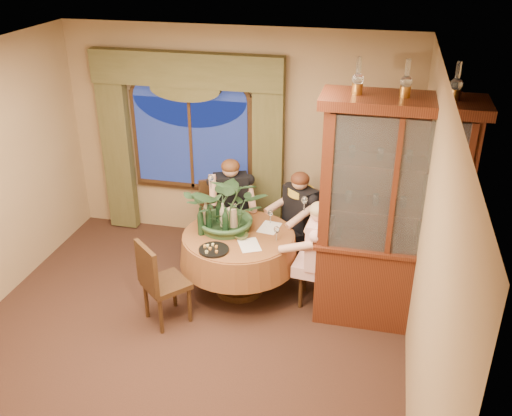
% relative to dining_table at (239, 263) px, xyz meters
% --- Properties ---
extents(floor, '(5.00, 5.00, 0.00)m').
position_rel_dining_table_xyz_m(floor, '(-0.35, -1.19, -0.38)').
color(floor, black).
rests_on(floor, ground).
extents(wall_back, '(4.50, 0.00, 4.50)m').
position_rel_dining_table_xyz_m(wall_back, '(-0.35, 1.31, 1.02)').
color(wall_back, '#917651').
rests_on(wall_back, ground).
extents(wall_right, '(0.00, 5.00, 5.00)m').
position_rel_dining_table_xyz_m(wall_right, '(1.90, -1.19, 1.02)').
color(wall_right, '#917651').
rests_on(wall_right, ground).
extents(ceiling, '(5.00, 5.00, 0.00)m').
position_rel_dining_table_xyz_m(ceiling, '(-0.35, -1.19, 2.42)').
color(ceiling, white).
rests_on(ceiling, wall_back).
extents(window, '(1.62, 0.10, 1.32)m').
position_rel_dining_table_xyz_m(window, '(-0.95, 1.24, 0.92)').
color(window, navy).
rests_on(window, wall_back).
extents(arched_transom, '(1.60, 0.06, 0.44)m').
position_rel_dining_table_xyz_m(arched_transom, '(-0.95, 1.24, 1.71)').
color(arched_transom, navy).
rests_on(arched_transom, wall_back).
extents(drapery_left, '(0.38, 0.14, 2.32)m').
position_rel_dining_table_xyz_m(drapery_left, '(-1.98, 1.19, 0.80)').
color(drapery_left, '#434121').
rests_on(drapery_left, floor).
extents(drapery_right, '(0.38, 0.14, 2.32)m').
position_rel_dining_table_xyz_m(drapery_right, '(0.08, 1.19, 0.80)').
color(drapery_right, '#434121').
rests_on(drapery_right, floor).
extents(swag_valance, '(2.45, 0.16, 0.42)m').
position_rel_dining_table_xyz_m(swag_valance, '(-0.95, 1.16, 1.90)').
color(swag_valance, '#434121').
rests_on(swag_valance, wall_back).
extents(dining_table, '(1.62, 1.62, 0.75)m').
position_rel_dining_table_xyz_m(dining_table, '(0.00, 0.00, 0.00)').
color(dining_table, maroon).
rests_on(dining_table, floor).
extents(china_cabinet, '(1.51, 0.59, 2.45)m').
position_rel_dining_table_xyz_m(china_cabinet, '(1.61, -0.15, 0.85)').
color(china_cabinet, '#3E180E').
rests_on(china_cabinet, floor).
extents(oil_lamp_left, '(0.11, 0.11, 0.34)m').
position_rel_dining_table_xyz_m(oil_lamp_left, '(1.19, -0.15, 2.25)').
color(oil_lamp_left, '#A5722D').
rests_on(oil_lamp_left, china_cabinet).
extents(oil_lamp_center, '(0.11, 0.11, 0.34)m').
position_rel_dining_table_xyz_m(oil_lamp_center, '(1.61, -0.15, 2.25)').
color(oil_lamp_center, '#A5722D').
rests_on(oil_lamp_center, china_cabinet).
extents(oil_lamp_right, '(0.11, 0.11, 0.34)m').
position_rel_dining_table_xyz_m(oil_lamp_right, '(2.04, -0.15, 2.25)').
color(oil_lamp_right, '#A5722D').
rests_on(oil_lamp_right, china_cabinet).
extents(chair_right, '(0.42, 0.42, 0.96)m').
position_rel_dining_table_xyz_m(chair_right, '(0.92, 0.00, 0.10)').
color(chair_right, black).
rests_on(chair_right, floor).
extents(chair_back_right, '(0.58, 0.58, 0.96)m').
position_rel_dining_table_xyz_m(chair_back_right, '(0.50, 0.81, 0.10)').
color(chair_back_right, black).
rests_on(chair_back_right, floor).
extents(chair_back, '(0.57, 0.57, 0.96)m').
position_rel_dining_table_xyz_m(chair_back, '(-0.45, 0.77, 0.10)').
color(chair_back, black).
rests_on(chair_back, floor).
extents(chair_front_left, '(0.59, 0.59, 0.96)m').
position_rel_dining_table_xyz_m(chair_front_left, '(-0.61, -0.70, 0.10)').
color(chair_front_left, black).
rests_on(chair_front_left, floor).
extents(person_pink, '(0.47, 0.51, 1.29)m').
position_rel_dining_table_xyz_m(person_pink, '(0.92, -0.10, 0.27)').
color(person_pink, beige).
rests_on(person_pink, floor).
extents(person_back, '(0.60, 0.58, 1.33)m').
position_rel_dining_table_xyz_m(person_back, '(-0.30, 0.78, 0.29)').
color(person_back, black).
rests_on(person_back, floor).
extents(person_scarf, '(0.63, 0.62, 1.29)m').
position_rel_dining_table_xyz_m(person_scarf, '(0.59, 0.67, 0.27)').
color(person_scarf, black).
rests_on(person_scarf, floor).
extents(stoneware_vase, '(0.14, 0.14, 0.26)m').
position_rel_dining_table_xyz_m(stoneware_vase, '(-0.10, 0.11, 0.50)').
color(stoneware_vase, tan).
rests_on(stoneware_vase, dining_table).
extents(centerpiece_plant, '(0.94, 1.05, 0.82)m').
position_rel_dining_table_xyz_m(centerpiece_plant, '(-0.13, 0.12, 0.98)').
color(centerpiece_plant, '#2E522E').
rests_on(centerpiece_plant, dining_table).
extents(olive_bowl, '(0.16, 0.16, 0.05)m').
position_rel_dining_table_xyz_m(olive_bowl, '(0.05, -0.08, 0.40)').
color(olive_bowl, '#49522B').
rests_on(olive_bowl, dining_table).
extents(cheese_platter, '(0.32, 0.32, 0.02)m').
position_rel_dining_table_xyz_m(cheese_platter, '(-0.16, -0.41, 0.39)').
color(cheese_platter, black).
rests_on(cheese_platter, dining_table).
extents(wine_bottle_0, '(0.07, 0.07, 0.33)m').
position_rel_dining_table_xyz_m(wine_bottle_0, '(-0.27, 0.16, 0.54)').
color(wine_bottle_0, black).
rests_on(wine_bottle_0, dining_table).
extents(wine_bottle_1, '(0.07, 0.07, 0.33)m').
position_rel_dining_table_xyz_m(wine_bottle_1, '(-0.34, -0.01, 0.54)').
color(wine_bottle_1, black).
rests_on(wine_bottle_1, dining_table).
extents(wine_bottle_2, '(0.07, 0.07, 0.33)m').
position_rel_dining_table_xyz_m(wine_bottle_2, '(-0.39, 0.07, 0.54)').
color(wine_bottle_2, tan).
rests_on(wine_bottle_2, dining_table).
extents(wine_bottle_3, '(0.07, 0.07, 0.33)m').
position_rel_dining_table_xyz_m(wine_bottle_3, '(-0.14, -0.05, 0.54)').
color(wine_bottle_3, black).
rests_on(wine_bottle_3, dining_table).
extents(wine_bottle_4, '(0.07, 0.07, 0.33)m').
position_rel_dining_table_xyz_m(wine_bottle_4, '(-0.20, 0.06, 0.54)').
color(wine_bottle_4, tan).
rests_on(wine_bottle_4, dining_table).
extents(wine_bottle_5, '(0.07, 0.07, 0.33)m').
position_rel_dining_table_xyz_m(wine_bottle_5, '(-0.41, -0.10, 0.54)').
color(wine_bottle_5, black).
rests_on(wine_bottle_5, dining_table).
extents(tasting_paper_0, '(0.32, 0.36, 0.00)m').
position_rel_dining_table_xyz_m(tasting_paper_0, '(0.18, -0.21, 0.38)').
color(tasting_paper_0, white).
rests_on(tasting_paper_0, dining_table).
extents(tasting_paper_1, '(0.25, 0.33, 0.00)m').
position_rel_dining_table_xyz_m(tasting_paper_1, '(0.31, 0.23, 0.38)').
color(tasting_paper_1, white).
rests_on(tasting_paper_1, dining_table).
extents(wine_glass_person_pink, '(0.07, 0.07, 0.18)m').
position_rel_dining_table_xyz_m(wine_glass_person_pink, '(0.44, -0.05, 0.46)').
color(wine_glass_person_pink, silver).
rests_on(wine_glass_person_pink, dining_table).
extents(wine_glass_person_back, '(0.07, 0.07, 0.18)m').
position_rel_dining_table_xyz_m(wine_glass_person_back, '(-0.16, 0.41, 0.46)').
color(wine_glass_person_back, silver).
rests_on(wine_glass_person_back, dining_table).
extents(wine_glass_person_scarf, '(0.07, 0.07, 0.18)m').
position_rel_dining_table_xyz_m(wine_glass_person_scarf, '(0.29, 0.33, 0.46)').
color(wine_glass_person_scarf, silver).
rests_on(wine_glass_person_scarf, dining_table).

